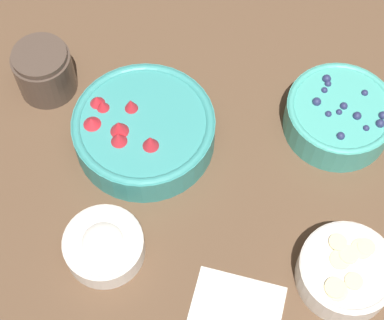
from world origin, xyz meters
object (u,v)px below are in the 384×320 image
at_px(bowl_strawberries, 142,129).
at_px(bowl_cream, 103,245).
at_px(bowl_bananas, 345,271).
at_px(jar_chocolate, 44,72).
at_px(bowl_blueberries, 338,114).

relative_size(bowl_strawberries, bowl_cream, 1.92).
xyz_separation_m(bowl_strawberries, bowl_bananas, (0.30, -0.24, -0.01)).
bearing_deg(bowl_cream, jar_chocolate, 111.21).
bearing_deg(bowl_blueberries, bowl_strawberries, -175.11).
bearing_deg(bowl_strawberries, jar_chocolate, 147.07).
xyz_separation_m(bowl_blueberries, jar_chocolate, (-0.49, 0.08, 0.00)).
distance_m(bowl_blueberries, bowl_cream, 0.43).
bearing_deg(bowl_strawberries, bowl_bananas, -38.25).
height_order(bowl_bananas, bowl_cream, bowl_bananas).
relative_size(bowl_strawberries, bowl_bananas, 1.64).
height_order(bowl_cream, jar_chocolate, jar_chocolate).
xyz_separation_m(bowl_bananas, bowl_cream, (-0.35, 0.04, -0.01)).
bearing_deg(bowl_strawberries, bowl_blueberries, 4.89).
relative_size(bowl_strawberries, bowl_blueberries, 1.30).
relative_size(bowl_bananas, bowl_cream, 1.17).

